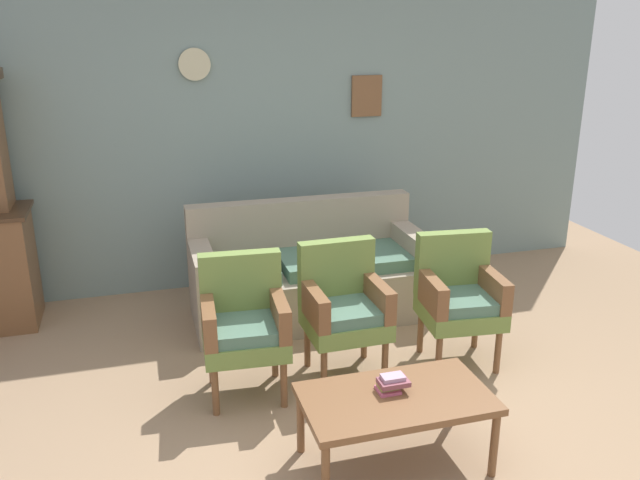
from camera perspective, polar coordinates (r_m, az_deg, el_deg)
name	(u,v)px	position (r m, az deg, el deg)	size (l,w,h in m)	color
ground_plane	(368,440)	(3.95, 4.16, -16.98)	(7.68, 7.68, 0.00)	#997A5B
wall_back_with_decor	(267,133)	(5.82, -4.59, 9.24)	(6.40, 0.09, 2.70)	gray
floral_couch	(309,276)	(5.31, -0.97, -3.13)	(1.88, 0.81, 0.90)	gray
armchair_row_middle	(244,321)	(4.18, -6.64, -6.97)	(0.55, 0.53, 0.90)	olive
armchair_near_couch_end	(343,304)	(4.37, 2.04, -5.61)	(0.53, 0.50, 0.90)	olive
armchair_near_cabinet	(459,294)	(4.63, 11.96, -4.61)	(0.57, 0.54, 0.90)	olive
coffee_table	(396,403)	(3.58, 6.63, -13.88)	(1.00, 0.56, 0.42)	brown
book_stack_on_table	(391,383)	(3.57, 6.21, -12.29)	(0.17, 0.11, 0.09)	#C55879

